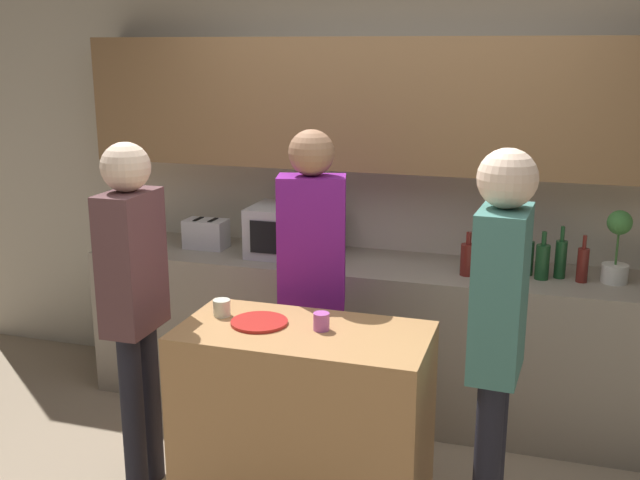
# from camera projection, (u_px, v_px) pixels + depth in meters

# --- Properties ---
(back_wall) EXTENTS (6.40, 0.40, 2.70)m
(back_wall) POSITION_uv_depth(u_px,v_px,m) (398.00, 152.00, 4.45)
(back_wall) COLOR beige
(back_wall) RESTS_ON ground_plane
(back_counter) EXTENTS (3.60, 0.62, 0.92)m
(back_counter) POSITION_uv_depth(u_px,v_px,m) (384.00, 337.00, 4.47)
(back_counter) COLOR gray
(back_counter) RESTS_ON ground_plane
(kitchen_island) EXTENTS (1.12, 0.57, 0.93)m
(kitchen_island) POSITION_uv_depth(u_px,v_px,m) (304.00, 425.00, 3.43)
(kitchen_island) COLOR #B27F4C
(kitchen_island) RESTS_ON ground_plane
(microwave) EXTENTS (0.52, 0.39, 0.30)m
(microwave) POSITION_uv_depth(u_px,v_px,m) (294.00, 231.00, 4.49)
(microwave) COLOR #B7BABC
(microwave) RESTS_ON back_counter
(toaster) EXTENTS (0.26, 0.16, 0.18)m
(toaster) POSITION_uv_depth(u_px,v_px,m) (206.00, 234.00, 4.68)
(toaster) COLOR silver
(toaster) RESTS_ON back_counter
(potted_plant) EXTENTS (0.14, 0.14, 0.40)m
(potted_plant) POSITION_uv_depth(u_px,v_px,m) (617.00, 247.00, 3.96)
(potted_plant) COLOR silver
(potted_plant) RESTS_ON back_counter
(bottle_0) EXTENTS (0.08, 0.08, 0.25)m
(bottle_0) POSITION_uv_depth(u_px,v_px,m) (468.00, 259.00, 4.12)
(bottle_0) COLOR maroon
(bottle_0) RESTS_ON back_counter
(bottle_1) EXTENTS (0.06, 0.06, 0.32)m
(bottle_1) POSITION_uv_depth(u_px,v_px,m) (491.00, 255.00, 4.09)
(bottle_1) COLOR black
(bottle_1) RESTS_ON back_counter
(bottle_2) EXTENTS (0.07, 0.07, 0.30)m
(bottle_2) POSITION_uv_depth(u_px,v_px,m) (506.00, 259.00, 4.05)
(bottle_2) COLOR maroon
(bottle_2) RESTS_ON back_counter
(bottle_3) EXTENTS (0.07, 0.07, 0.26)m
(bottle_3) POSITION_uv_depth(u_px,v_px,m) (527.00, 257.00, 4.12)
(bottle_3) COLOR #194723
(bottle_3) RESTS_ON back_counter
(bottle_4) EXTENTS (0.08, 0.08, 0.27)m
(bottle_4) POSITION_uv_depth(u_px,v_px,m) (542.00, 261.00, 4.04)
(bottle_4) COLOR #194723
(bottle_4) RESTS_ON back_counter
(bottle_5) EXTENTS (0.06, 0.06, 0.29)m
(bottle_5) POSITION_uv_depth(u_px,v_px,m) (561.00, 258.00, 4.07)
(bottle_5) COLOR #194723
(bottle_5) RESTS_ON back_counter
(bottle_6) EXTENTS (0.06, 0.06, 0.26)m
(bottle_6) POSITION_uv_depth(u_px,v_px,m) (583.00, 264.00, 4.00)
(bottle_6) COLOR maroon
(bottle_6) RESTS_ON back_counter
(plate_on_island) EXTENTS (0.26, 0.26, 0.01)m
(plate_on_island) POSITION_uv_depth(u_px,v_px,m) (259.00, 322.00, 3.38)
(plate_on_island) COLOR red
(plate_on_island) RESTS_ON kitchen_island
(cup_0) EXTENTS (0.07, 0.07, 0.08)m
(cup_0) POSITION_uv_depth(u_px,v_px,m) (321.00, 322.00, 3.30)
(cup_0) COLOR #BD5AB1
(cup_0) RESTS_ON kitchen_island
(cup_1) EXTENTS (0.08, 0.08, 0.08)m
(cup_1) POSITION_uv_depth(u_px,v_px,m) (222.00, 308.00, 3.48)
(cup_1) COLOR silver
(cup_1) RESTS_ON kitchen_island
(person_left) EXTENTS (0.23, 0.35, 1.78)m
(person_left) POSITION_uv_depth(u_px,v_px,m) (498.00, 324.00, 2.99)
(person_left) COLOR black
(person_left) RESTS_ON ground_plane
(person_center) EXTENTS (0.23, 0.34, 1.73)m
(person_center) POSITION_uv_depth(u_px,v_px,m) (134.00, 289.00, 3.52)
(person_center) COLOR black
(person_center) RESTS_ON ground_plane
(person_right) EXTENTS (0.38, 0.27, 1.76)m
(person_right) POSITION_uv_depth(u_px,v_px,m) (312.00, 267.00, 3.83)
(person_right) COLOR black
(person_right) RESTS_ON ground_plane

